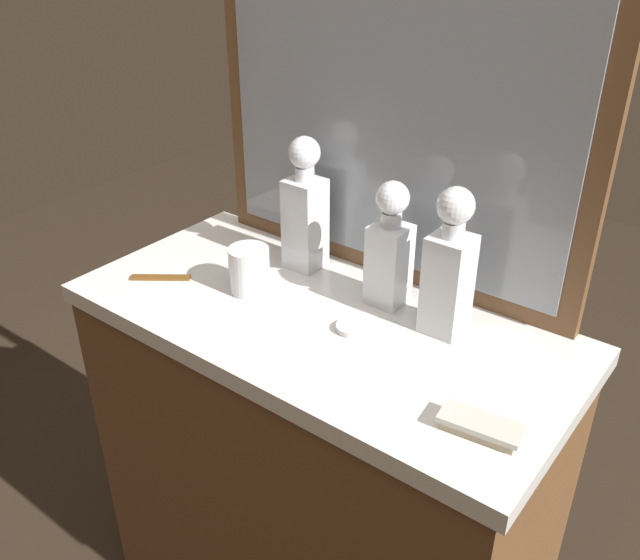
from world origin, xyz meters
TOP-DOWN VIEW (x-y plane):
  - dresser at (0.00, 0.00)m, footprint 1.03×0.50m
  - dresser_mirror at (0.00, 0.23)m, footprint 0.88×0.03m
  - crystal_decanter_front at (-0.15, 0.15)m, footprint 0.08×0.08m
  - crystal_decanter_far_right at (0.22, 0.10)m, footprint 0.08×0.08m
  - crystal_decanter_left at (0.08, 0.13)m, footprint 0.07×0.07m
  - crystal_tumbler_front at (-0.18, -0.01)m, footprint 0.09×0.09m
  - silver_brush_center at (0.41, -0.12)m, footprint 0.14×0.07m
  - porcelain_dish at (0.08, -0.01)m, footprint 0.06×0.06m
  - tortoiseshell_comb at (-0.37, -0.10)m, footprint 0.12×0.09m

SIDE VIEW (x-z plane):
  - dresser at x=0.00m, z-range 0.00..0.93m
  - tortoiseshell_comb at x=-0.37m, z-range 0.92..0.93m
  - porcelain_dish at x=0.08m, z-range 0.92..0.94m
  - silver_brush_center at x=0.41m, z-range 0.93..0.95m
  - crystal_tumbler_front at x=-0.18m, z-range 0.92..1.02m
  - crystal_decanter_left at x=0.08m, z-range 0.90..1.16m
  - crystal_decanter_far_right at x=0.22m, z-range 0.90..1.19m
  - crystal_decanter_front at x=-0.15m, z-range 0.90..1.20m
  - dresser_mirror at x=0.00m, z-range 0.92..1.67m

